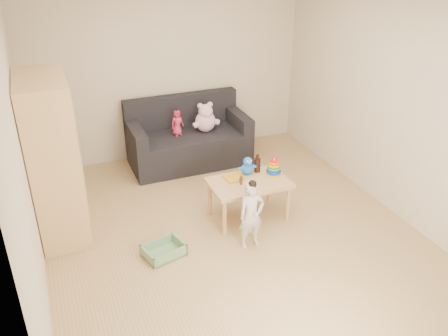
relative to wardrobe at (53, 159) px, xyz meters
name	(u,v)px	position (x,y,z in m)	size (l,w,h in m)	color
room	(229,123)	(1.74, -0.68, 0.40)	(4.50, 4.50, 4.50)	tan
wardrobe	(53,159)	(0.00, 0.00, 0.00)	(0.50, 0.99, 1.79)	#EABF80
sofa	(189,148)	(1.86, 1.09, -0.66)	(1.68, 0.84, 0.47)	black
play_table	(249,199)	(2.06, -0.55, -0.65)	(0.92, 0.58, 0.48)	tan
storage_bin	(164,250)	(0.92, -0.89, -0.83)	(0.41, 0.31, 0.12)	gray
toddler	(251,216)	(1.85, -1.07, -0.52)	(0.28, 0.19, 0.76)	silver
pink_bear	(205,119)	(2.11, 1.08, -0.24)	(0.32, 0.27, 0.36)	#F8B7D8
doll	(177,123)	(1.69, 1.08, -0.24)	(0.18, 0.12, 0.36)	#DA2854
ring_stacker	(274,168)	(2.40, -0.49, -0.33)	(0.18, 0.18, 0.20)	#CDB80A
brown_bottle	(257,164)	(2.25, -0.36, -0.32)	(0.08, 0.08, 0.22)	black
blue_plush	(247,165)	(2.11, -0.37, -0.30)	(0.19, 0.15, 0.22)	#1C77FF
wooden_figure	(241,180)	(1.94, -0.58, -0.36)	(0.05, 0.04, 0.12)	brown
yellow_book	(234,178)	(1.92, -0.42, -0.41)	(0.21, 0.21, 0.02)	orange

